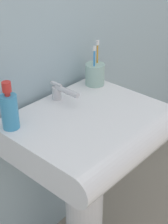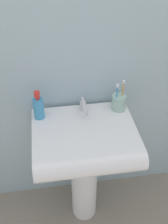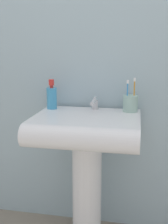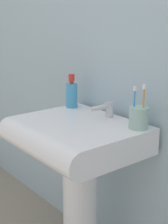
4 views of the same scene
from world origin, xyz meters
name	(u,v)px [view 3 (image 3 of 4)]	position (x,y,z in m)	size (l,w,h in m)	color
wall_back	(95,42)	(0.00, 0.26, 1.20)	(5.00, 0.05, 2.40)	#9EB7C1
sink_pedestal	(87,192)	(0.00, 0.00, 0.34)	(0.17, 0.17, 0.68)	white
sink_basin	(85,129)	(0.00, -0.05, 0.74)	(0.58, 0.49, 0.12)	white
faucet	(94,103)	(0.02, 0.14, 0.85)	(0.04, 0.15, 0.07)	silver
toothbrush_cup	(130,103)	(0.23, 0.14, 0.85)	(0.08, 0.08, 0.20)	#99BFB2
soap_bottle	(52,97)	(-0.24, 0.13, 0.88)	(0.06, 0.06, 0.18)	#3F99CC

